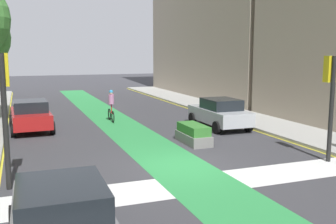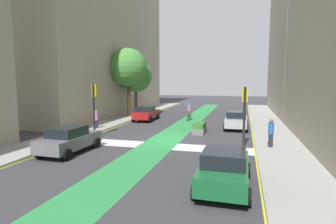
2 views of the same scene
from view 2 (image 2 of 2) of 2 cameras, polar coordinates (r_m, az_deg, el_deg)
name	(u,v)px [view 2 (image 2 of 2)]	position (r m, az deg, el deg)	size (l,w,h in m)	color
ground_plane	(168,139)	(19.94, -0.08, -5.72)	(120.00, 120.00, 0.00)	#38383D
bike_lane_paint	(166,139)	(19.98, -0.50, -5.68)	(2.40, 60.00, 0.01)	#2D8C47
crosswalk_band	(159,146)	(18.07, -1.79, -7.00)	(12.00, 1.80, 0.01)	silver
sidewalk_left	(77,133)	(23.05, -18.41, -4.20)	(3.00, 60.00, 0.15)	#9E9E99
curb_stripe_left	(94,135)	(22.27, -15.18, -4.64)	(0.16, 60.00, 0.01)	yellow
sidewalk_right	(278,145)	(19.37, 21.97, -6.33)	(3.00, 60.00, 0.15)	#9E9E99
curb_stripe_right	(254,144)	(19.27, 17.50, -6.44)	(0.16, 60.00, 0.01)	yellow
traffic_signal_near_right	(245,105)	(17.54, 15.63, 1.35)	(0.35, 0.52, 3.86)	black
traffic_signal_near_left	(94,100)	(21.46, -15.05, 2.45)	(0.35, 0.52, 3.96)	black
car_red_left_far	(146,113)	(29.35, -4.59, -0.21)	(2.15, 4.26, 1.57)	#A51919
car_grey_left_near	(69,139)	(17.17, -19.87, -5.37)	(2.08, 4.23, 1.57)	slate
car_green_right_near	(224,168)	(11.22, 11.62, -11.37)	(2.05, 4.22, 1.57)	#196033
car_silver_right_far	(236,120)	(24.87, 14.01, -1.60)	(2.03, 4.21, 1.57)	#B2B7BF
cyclist_in_lane	(189,112)	(29.26, 4.42, 0.10)	(0.32, 1.73, 1.86)	black
pedestrian_sidewalk_right_a	(271,132)	(18.07, 20.61, -4.01)	(0.34, 0.34, 1.76)	#262638
pedestrian_sidewalk_left_a	(96,119)	(24.52, -14.67, -1.45)	(0.34, 0.34, 1.53)	#262638
street_tree_near	(136,76)	(33.83, -6.73, 7.48)	(3.95, 3.95, 6.67)	brown
street_tree_far	(128,68)	(32.14, -8.29, 9.14)	(4.38, 4.38, 7.80)	brown
median_planter	(199,128)	(22.37, 6.56, -3.37)	(0.92, 2.11, 0.85)	slate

